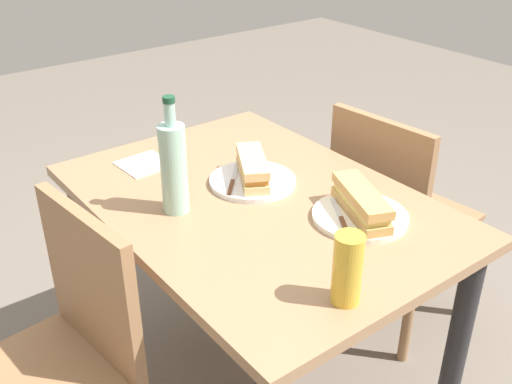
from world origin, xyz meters
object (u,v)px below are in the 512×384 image
(chair_near, at_px, (391,212))
(beer_glass, at_px, (347,269))
(baguette_sandwich_near, at_px, (253,168))
(water_bottle, at_px, (174,167))
(plate_far, at_px, (360,216))
(baguette_sandwich_far, at_px, (361,202))
(knife_near, at_px, (233,181))
(chair_far, at_px, (63,357))
(plate_near, at_px, (253,181))
(dining_table, at_px, (256,236))
(knife_far, at_px, (341,218))

(chair_near, xyz_separation_m, beer_glass, (-0.45, 0.70, 0.32))
(baguette_sandwich_near, xyz_separation_m, water_bottle, (0.00, 0.25, 0.08))
(plate_far, distance_m, beer_glass, 0.34)
(baguette_sandwich_near, relative_size, baguette_sandwich_far, 0.90)
(baguette_sandwich_near, height_order, knife_near, baguette_sandwich_near)
(chair_far, xyz_separation_m, baguette_sandwich_near, (0.07, -0.62, 0.29))
(chair_far, height_order, plate_near, chair_far)
(knife_near, height_order, beer_glass, beer_glass)
(chair_far, relative_size, baguette_sandwich_near, 3.91)
(dining_table, height_order, chair_near, chair_near)
(dining_table, xyz_separation_m, beer_glass, (-0.46, 0.12, 0.20))
(chair_near, xyz_separation_m, plate_far, (-0.24, 0.43, 0.25))
(chair_near, relative_size, plate_near, 3.45)
(baguette_sandwich_far, xyz_separation_m, beer_glass, (-0.21, 0.26, 0.03))
(chair_near, bearing_deg, knife_far, 115.24)
(baguette_sandwich_far, bearing_deg, beer_glass, 128.68)
(knife_far, bearing_deg, knife_near, 16.64)
(plate_near, bearing_deg, baguette_sandwich_near, -153.43)
(plate_far, relative_size, beer_glass, 1.55)
(chair_far, height_order, plate_far, chair_far)
(baguette_sandwich_far, xyz_separation_m, water_bottle, (0.32, 0.35, 0.08))
(baguette_sandwich_far, bearing_deg, plate_far, 45.00)
(plate_far, xyz_separation_m, water_bottle, (0.32, 0.35, 0.12))
(knife_near, relative_size, water_bottle, 0.45)
(plate_far, xyz_separation_m, knife_far, (0.01, 0.06, 0.01))
(water_bottle, bearing_deg, plate_near, -90.20)
(knife_near, relative_size, baguette_sandwich_far, 0.58)
(dining_table, distance_m, baguette_sandwich_far, 0.33)
(plate_far, bearing_deg, baguette_sandwich_far, -135.00)
(plate_near, relative_size, knife_far, 1.55)
(chair_near, distance_m, knife_near, 0.65)
(chair_far, bearing_deg, plate_far, -109.45)
(beer_glass, bearing_deg, plate_far, -51.32)
(dining_table, distance_m, plate_near, 0.16)
(dining_table, xyz_separation_m, chair_near, (-0.00, -0.58, -0.13))
(baguette_sandwich_near, relative_size, water_bottle, 0.69)
(baguette_sandwich_near, distance_m, plate_far, 0.34)
(baguette_sandwich_far, bearing_deg, baguette_sandwich_near, 17.19)
(chair_far, relative_size, plate_far, 3.45)
(dining_table, relative_size, water_bottle, 3.47)
(baguette_sandwich_near, height_order, knife_far, baguette_sandwich_near)
(plate_far, height_order, beer_glass, beer_glass)
(chair_near, bearing_deg, water_bottle, 84.04)
(baguette_sandwich_near, distance_m, knife_near, 0.07)
(baguette_sandwich_far, bearing_deg, chair_far, 70.55)
(plate_near, distance_m, water_bottle, 0.28)
(beer_glass, bearing_deg, plate_near, -16.97)
(knife_near, distance_m, plate_far, 0.38)
(dining_table, distance_m, chair_far, 0.59)
(dining_table, height_order, baguette_sandwich_far, baguette_sandwich_far)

